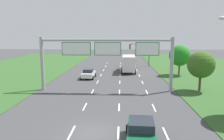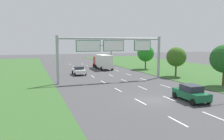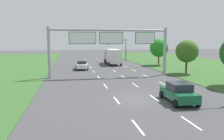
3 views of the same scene
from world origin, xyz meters
The scene contains 11 objects.
ground_plane centered at (0.00, 0.00, 0.00)m, with size 200.00×200.00×0.00m, color #424244.
lane_dashes_inner_left centered at (-1.75, 12.00, 0.00)m, with size 0.14×62.40×0.01m.
lane_dashes_inner_right centered at (1.75, 12.00, 0.00)m, with size 0.14×62.40×0.01m.
lane_dashes_slip centered at (5.25, 12.00, 0.00)m, with size 0.14×62.40×0.01m.
car_near_red centered at (3.27, -1.52, 0.83)m, with size 2.28×4.18×1.67m.
car_lead_silver centered at (-3.61, 21.06, 0.79)m, with size 2.22×4.09×1.56m.
box_truck centered at (3.42, 28.16, 1.76)m, with size 2.83×8.20×3.27m.
sign_gantry centered at (0.06, 12.68, 4.97)m, with size 17.24×0.44×7.00m.
traffic_light_mast centered at (6.54, 36.10, 3.87)m, with size 4.76×0.49×5.60m.
roadside_tree_mid centered at (12.15, 12.89, 3.49)m, with size 3.46×3.46×5.23m.
roadside_tree_far centered at (12.50, 24.48, 3.62)m, with size 3.78×3.78×5.52m.
Camera 1 is at (1.92, -15.25, 7.15)m, focal length 35.00 mm.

